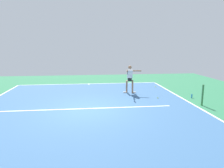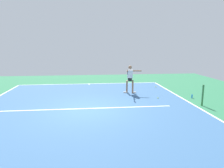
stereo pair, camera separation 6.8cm
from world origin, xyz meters
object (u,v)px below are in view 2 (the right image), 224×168
Objects in this scene: net_post at (203,95)px; tennis_ball_by_sideline at (158,98)px; tennis_player at (130,77)px; tennis_ball_near_player at (156,87)px; water_bottle at (192,96)px.

tennis_ball_by_sideline is (1.75, -1.56, -0.50)m from net_post.
net_post reaches higher than tennis_ball_by_sideline.
net_post is at bearing 138.19° from tennis_ball_by_sideline.
tennis_player reaches higher than tennis_ball_by_sideline.
tennis_player is (3.10, -3.04, 0.48)m from net_post.
water_bottle is at bearing 108.63° from tennis_ball_near_player.
tennis_ball_by_sideline is 1.98m from water_bottle.
tennis_player reaches higher than net_post.
water_bottle is (-1.08, 3.22, 0.08)m from tennis_ball_near_player.
water_bottle is at bearing -98.80° from net_post.
tennis_ball_by_sideline is (-1.35, 1.47, -0.98)m from tennis_player.
tennis_ball_by_sideline is at bearing 73.97° from tennis_ball_near_player.
tennis_ball_near_player is 0.30× the size of water_bottle.
tennis_ball_near_player is 1.00× the size of tennis_ball_by_sideline.
net_post is 4.86× the size of water_bottle.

